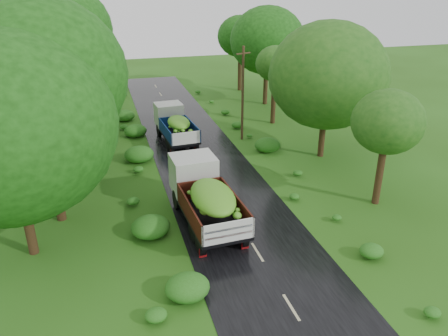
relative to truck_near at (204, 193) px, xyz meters
name	(u,v)px	position (x,y,z in m)	size (l,w,h in m)	color
ground	(291,308)	(1.75, -7.59, -1.69)	(120.00, 120.00, 0.00)	#244E10
road	(251,241)	(1.75, -2.59, -1.68)	(6.50, 80.00, 0.02)	black
road_lines	(244,231)	(1.75, -1.59, -1.66)	(0.12, 69.60, 0.00)	#BFB78C
truck_near	(204,193)	(0.00, 0.00, 0.00)	(2.88, 7.21, 2.98)	black
truck_far	(175,123)	(0.69, 12.91, -0.20)	(2.67, 6.40, 2.63)	black
utility_pole	(243,93)	(6.00, 11.83, 2.16)	(1.26, 0.53, 7.46)	#382616
trees_left	(43,58)	(-8.39, 13.38, 5.30)	(7.71, 33.21, 10.12)	black
trees_right	(288,58)	(10.84, 14.45, 4.19)	(5.13, 31.63, 8.16)	black
shrubs	(207,166)	(1.75, 6.41, -1.34)	(11.90, 44.00, 0.70)	#255E16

